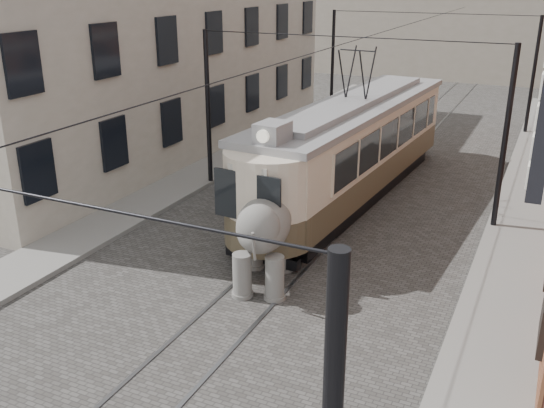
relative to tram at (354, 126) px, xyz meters
The scene contains 8 objects.
ground 7.55m from the tram, 89.50° to the right, with size 120.00×120.00×0.00m, color #494643.
tram_rails 7.55m from the tram, 89.50° to the right, with size 1.54×80.00×0.02m, color slate, non-canonical shape.
sidewalk_right 9.66m from the tram, 49.28° to the right, with size 2.00×60.00×0.15m, color slate.
sidewalk_left 9.90m from the tram, 132.44° to the right, with size 2.00×60.00×0.15m, color slate.
stucco_building 11.56m from the tram, 164.87° to the left, with size 7.00×24.00×10.00m, color #9D9382.
catenary 2.06m from the tram, 93.87° to the right, with size 11.00×30.20×6.00m, color black, non-canonical shape.
tram is the anchor object (origin of this frame).
elephant 7.74m from the tram, 89.75° to the right, with size 2.40×4.36×2.67m, color slate, non-canonical shape.
Camera 1 is at (6.52, -13.99, 7.94)m, focal length 40.42 mm.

